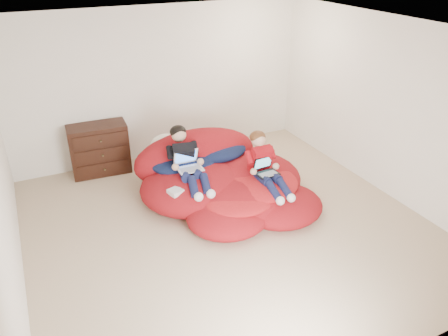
# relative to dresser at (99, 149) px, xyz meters

# --- Properties ---
(room_shell) EXTENTS (5.10, 5.10, 2.77)m
(room_shell) POSITION_rel_dresser_xyz_m (1.17, -2.26, -0.19)
(room_shell) COLOR #C2AA8A
(room_shell) RESTS_ON ground
(dresser) EXTENTS (0.93, 0.54, 0.81)m
(dresser) POSITION_rel_dresser_xyz_m (0.00, 0.00, 0.00)
(dresser) COLOR black
(dresser) RESTS_ON ground
(beanbag_pile) EXTENTS (2.41, 2.36, 0.92)m
(beanbag_pile) POSITION_rel_dresser_xyz_m (1.45, -1.56, -0.15)
(beanbag_pile) COLOR #A51219
(beanbag_pile) RESTS_ON ground
(cream_pillow) EXTENTS (0.46, 0.30, 0.30)m
(cream_pillow) POSITION_rel_dresser_xyz_m (0.87, -0.70, 0.21)
(cream_pillow) COLOR #EDE4CD
(cream_pillow) RESTS_ON beanbag_pile
(older_boy) EXTENTS (0.38, 1.09, 0.70)m
(older_boy) POSITION_rel_dresser_xyz_m (0.94, -1.43, 0.28)
(older_boy) COLOR black
(older_boy) RESTS_ON beanbag_pile
(younger_boy) EXTENTS (0.30, 0.95, 0.73)m
(younger_boy) POSITION_rel_dresser_xyz_m (1.88, -1.96, 0.23)
(younger_boy) COLOR #AF0F18
(younger_boy) RESTS_ON beanbag_pile
(laptop_white) EXTENTS (0.35, 0.34, 0.24)m
(laptop_white) POSITION_rel_dresser_xyz_m (0.94, -1.50, 0.22)
(laptop_white) COLOR silver
(laptop_white) RESTS_ON older_boy
(laptop_black) EXTENTS (0.32, 0.30, 0.22)m
(laptop_black) POSITION_rel_dresser_xyz_m (1.88, -1.99, 0.15)
(laptop_black) COLOR black
(laptop_black) RESTS_ON younger_boy
(power_adapter) EXTENTS (0.21, 0.21, 0.06)m
(power_adapter) POSITION_rel_dresser_xyz_m (0.63, -1.81, 0.01)
(power_adapter) COLOR silver
(power_adapter) RESTS_ON beanbag_pile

